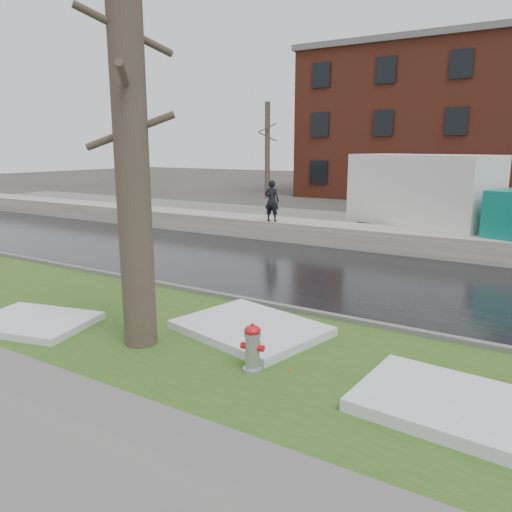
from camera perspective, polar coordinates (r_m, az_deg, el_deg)
The scene contains 16 objects.
ground at distance 10.57m, azimuth -3.46°, elevation -6.99°, with size 120.00×120.00×0.00m, color #47423D.
verge at distance 9.64m, azimuth -7.80°, elevation -8.92°, with size 60.00×4.50×0.04m, color #294D19.
road at distance 14.32m, azimuth 6.99°, elevation -1.83°, with size 60.00×7.00×0.03m, color black.
parking_lot at distance 22.18m, azimuth 16.32°, elevation 2.80°, with size 60.00×9.00×0.03m, color slate.
curb at distance 11.34m, azimuth -0.54°, elevation -5.25°, with size 60.00×0.15×0.14m, color slate.
snowbank at distance 18.07m, azimuth 12.66°, elevation 2.08°, with size 60.00×1.60×0.75m, color #BAB5AA.
brick_building at distance 38.34m, azimuth 26.92°, elevation 13.28°, with size 26.00×12.00×10.00m, color maroon.
bg_tree_left at distance 34.99m, azimuth 1.31°, elevation 12.05°, with size 1.40×1.62×6.50m.
bg_tree_center at distance 36.11m, azimuth 13.06°, elevation 11.75°, with size 1.40×1.62×6.50m.
fire_hydrant at distance 7.90m, azimuth -0.39°, elevation -10.23°, with size 0.39×0.35×0.79m.
tree at distance 8.72m, azimuth -14.14°, elevation 13.18°, with size 1.32×1.48×7.23m.
box_truck at distance 18.73m, azimuth 21.08°, elevation 6.06°, with size 9.71×4.82×3.25m.
worker at distance 18.84m, azimuth 1.82°, elevation 6.33°, with size 0.57×0.37×1.56m, color black.
snow_patch_near at distance 9.61m, azimuth -0.61°, elevation -8.22°, with size 2.60×2.00×0.16m, color silver.
snow_patch_far at distance 10.89m, azimuth -24.07°, elevation -6.90°, with size 2.20×1.60×0.14m, color silver.
snow_patch_side at distance 7.40m, azimuth 22.96°, elevation -15.76°, with size 2.80×1.80×0.18m, color silver.
Camera 1 is at (5.79, -8.13, 3.49)m, focal length 35.00 mm.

